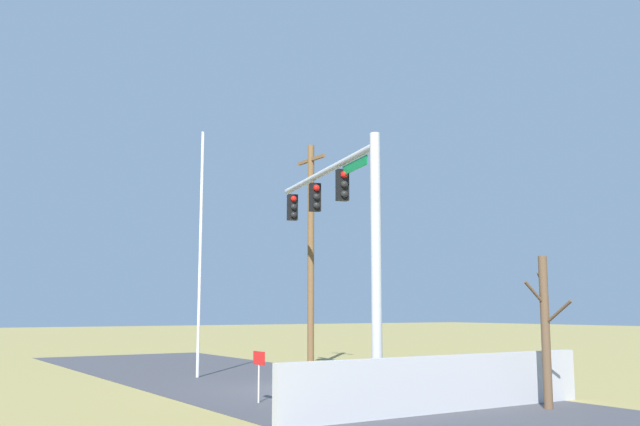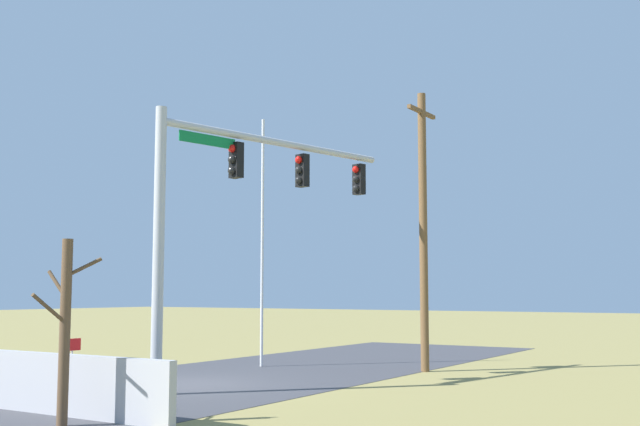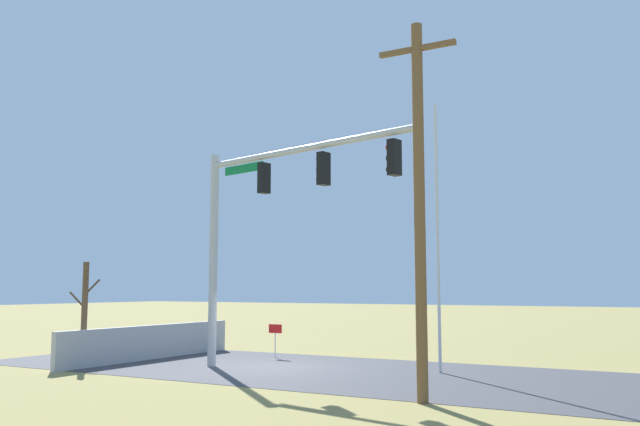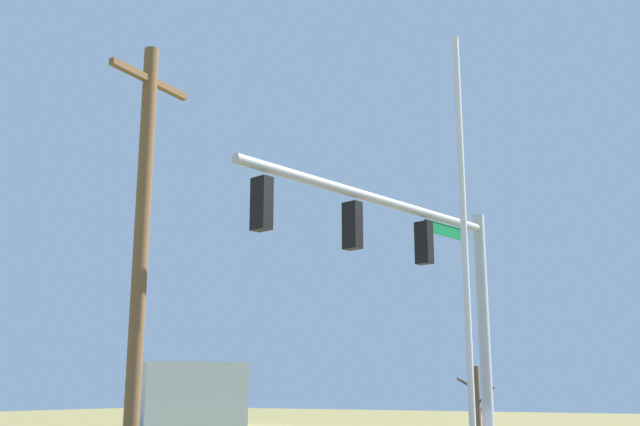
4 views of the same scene
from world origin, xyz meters
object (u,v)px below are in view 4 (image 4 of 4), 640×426
Objects in this scene: signal_mast at (425,283)px; utility_pole at (139,281)px; flagpole at (467,294)px; distant_building at (190,395)px; bare_tree at (478,424)px.

utility_pole reaches higher than signal_mast.
flagpole is 1.09× the size of distant_building.
distant_building is (23.02, 30.03, 0.55)m from bare_tree.
utility_pole is 13.03m from bare_tree.
flagpole is 2.41× the size of bare_tree.
bare_tree is at bearing 9.97° from signal_mast.
signal_mast is 0.91× the size of utility_pole.
signal_mast is at bearing -23.54° from utility_pole.
utility_pole is at bearing 104.86° from flagpole.
bare_tree is 37.85m from distant_building.
signal_mast is 1.04× the size of distant_building.
utility_pole is at bearing 173.13° from bare_tree.
distant_building is (34.26, 33.77, -1.82)m from flagpole.
signal_mast is 43.03m from distant_building.
distant_building is at bearing 46.55° from signal_mast.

